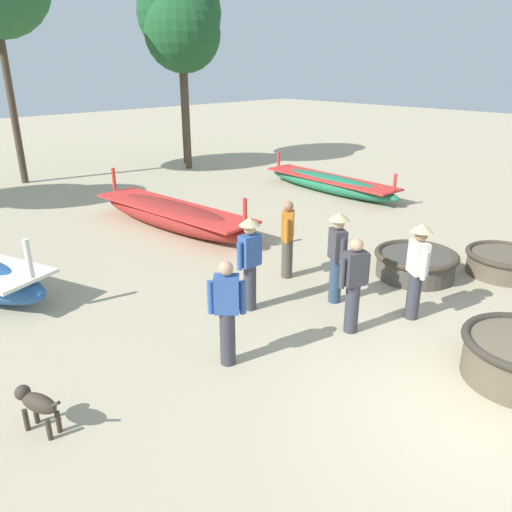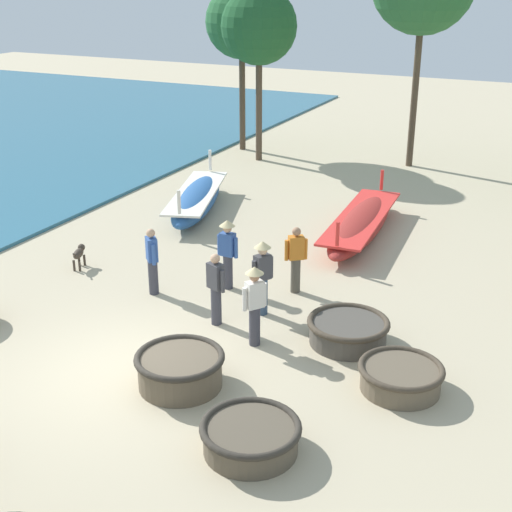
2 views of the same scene
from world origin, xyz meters
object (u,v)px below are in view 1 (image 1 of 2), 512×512
Objects in this scene: fisherman_with_hat at (288,237)px; tree_tall_back at (183,34)px; fisherman_standing_left at (250,258)px; fisherman_hauling at (417,265)px; long_boat_red_hull at (330,183)px; fisherman_standing_right at (354,283)px; coracle_far_right at (415,263)px; long_boat_white_hull at (173,215)px; fisherman_by_coracle at (337,252)px; tree_center at (179,14)px; coracle_nearest at (504,262)px; fisherman_crouching at (227,311)px; dog at (37,403)px.

tree_tall_back reaches higher than fisherman_with_hat.
fisherman_hauling is at bearing -51.44° from fisherman_standing_left.
fisherman_standing_right is at bearing -140.20° from long_boat_red_hull.
tree_tall_back is at bearing 97.87° from long_boat_red_hull.
long_boat_white_hull is at bearing 105.42° from coracle_far_right.
fisherman_by_coracle is 13.39m from tree_tall_back.
fisherman_standing_left reaches higher than long_boat_red_hull.
fisherman_hauling is 15.67m from tree_center.
fisherman_by_coracle is at bearing -115.64° from tree_tall_back.
coracle_nearest is 14.13m from tree_tall_back.
tree_center is at bearing 62.90° from fisherman_standing_right.
fisherman_hauling is at bearing -152.54° from coracle_far_right.
fisherman_standing_right is 0.21× the size of tree_center.
tree_center is (5.71, 6.98, 5.40)m from long_boat_white_hull.
fisherman_crouching reaches higher than coracle_nearest.
tree_center reaches higher than fisherman_standing_left.
fisherman_hauling is 2.74m from fisherman_standing_left.
fisherman_with_hat is (-1.86, 1.78, 0.56)m from coracle_far_right.
fisherman_standing_left is 1.72m from fisherman_crouching.
fisherman_by_coracle is at bearing 154.59° from coracle_nearest.
coracle_nearest is 0.91× the size of fisherman_by_coracle.
long_boat_red_hull is (2.97, 6.71, 0.03)m from coracle_nearest.
fisherman_with_hat is 0.94× the size of fisherman_standing_left.
fisherman_standing_right is at bearing -117.10° from tree_center.
coracle_far_right is at bearing -3.57° from fisherman_crouching.
long_boat_white_hull is at bearing -129.29° from tree_center.
coracle_far_right is 1.04× the size of fisherman_standing_right.
fisherman_by_coracle reaches higher than fisherman_with_hat.
long_boat_white_hull is 10.52m from tree_center.
fisherman_by_coracle is at bearing -94.47° from long_boat_white_hull.
long_boat_red_hull is at bearing 38.34° from fisherman_by_coracle.
coracle_nearest is at bearing -41.16° from coracle_far_right.
fisherman_crouching is 2.12m from fisherman_standing_right.
coracle_nearest is at bearing -11.11° from fisherman_standing_right.
dog is at bearing 176.09° from fisherman_by_coracle.
tree_tall_back reaches higher than long_boat_red_hull.
fisherman_standing_left is (-7.69, -4.21, 0.66)m from long_boat_red_hull.
long_boat_red_hull is 8.80m from fisherman_standing_left.
fisherman_crouching is at bearing -177.05° from fisherman_by_coracle.
tree_center is (5.94, 11.15, 4.92)m from fisherman_with_hat.
coracle_far_right is at bearing -107.50° from tree_center.
fisherman_by_coracle reaches higher than dog.
long_boat_white_hull is 6.45m from fisherman_standing_right.
fisherman_crouching is 2.58m from dog.
long_boat_white_hull is at bearing 42.66° from dog.
tree_center is (5.71, 13.78, 4.80)m from fisherman_hauling.
fisherman_by_coracle is 1.06× the size of fisherman_crouching.
fisherman_standing_right is (-0.88, -2.17, 0.00)m from fisherman_with_hat.
fisherman_by_coracle is 0.23× the size of tree_center.
fisherman_standing_left is at bearing 158.88° from coracle_far_right.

